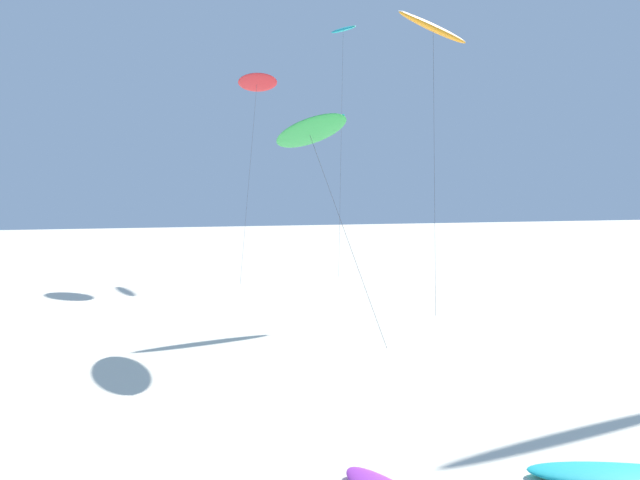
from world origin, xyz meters
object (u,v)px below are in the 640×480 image
Objects in this scene: flying_kite_1 at (433,28)px; flying_kite_3 at (309,132)px; flying_kite_2 at (343,30)px; flying_kite_7 at (257,82)px.

flying_kite_3 is (-10.62, -7.35, -6.72)m from flying_kite_1.
flying_kite_2 is 10.97m from flying_kite_7.
flying_kite_1 is 0.80× the size of flying_kite_2.
flying_kite_3 is 25.92m from flying_kite_7.
flying_kite_2 is at bearing 62.35° from flying_kite_3.
flying_kite_2 is 1.35× the size of flying_kite_7.
flying_kite_1 is 1.71× the size of flying_kite_3.
flying_kite_2 is (4.19, 20.93, 4.36)m from flying_kite_1.
flying_kite_1 is 17.85m from flying_kite_7.
flying_kite_2 is 2.14× the size of flying_kite_3.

